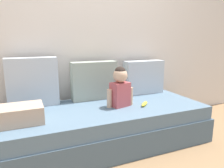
# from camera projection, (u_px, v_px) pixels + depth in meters

# --- Properties ---
(ground_plane) EXTENTS (12.00, 12.00, 0.00)m
(ground_plane) POSITION_uv_depth(u_px,v_px,m) (105.00, 143.00, 2.37)
(ground_plane) COLOR #93704C
(back_wall) EXTENTS (5.46, 0.10, 2.54)m
(back_wall) POSITION_uv_depth(u_px,v_px,m) (87.00, 29.00, 2.64)
(back_wall) COLOR silver
(back_wall) RESTS_ON ground
(couch) EXTENTS (2.26, 0.92, 0.42)m
(couch) POSITION_uv_depth(u_px,v_px,m) (105.00, 125.00, 2.33)
(couch) COLOR #495F70
(couch) RESTS_ON ground
(throw_pillow_left) EXTENTS (0.53, 0.16, 0.53)m
(throw_pillow_left) POSITION_uv_depth(u_px,v_px,m) (33.00, 82.00, 2.28)
(throw_pillow_left) COLOR #B2BCC6
(throw_pillow_left) RESTS_ON couch
(throw_pillow_center) EXTENTS (0.55, 0.16, 0.46)m
(throw_pillow_center) POSITION_uv_depth(u_px,v_px,m) (94.00, 81.00, 2.56)
(throw_pillow_center) COLOR #99A393
(throw_pillow_center) RESTS_ON couch
(throw_pillow_right) EXTENTS (0.55, 0.16, 0.44)m
(throw_pillow_right) POSITION_uv_depth(u_px,v_px,m) (143.00, 77.00, 2.83)
(throw_pillow_right) COLOR #B2BCC6
(throw_pillow_right) RESTS_ON couch
(toddler) EXTENTS (0.31, 0.18, 0.44)m
(toddler) POSITION_uv_depth(u_px,v_px,m) (120.00, 87.00, 2.28)
(toddler) COLOR #B24C51
(toddler) RESTS_ON couch
(banana) EXTENTS (0.16, 0.15, 0.04)m
(banana) POSITION_uv_depth(u_px,v_px,m) (144.00, 104.00, 2.33)
(banana) COLOR yellow
(banana) RESTS_ON couch
(folded_blanket) EXTENTS (0.40, 0.28, 0.16)m
(folded_blanket) POSITION_uv_depth(u_px,v_px,m) (19.00, 114.00, 1.84)
(folded_blanket) COLOR tan
(folded_blanket) RESTS_ON couch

